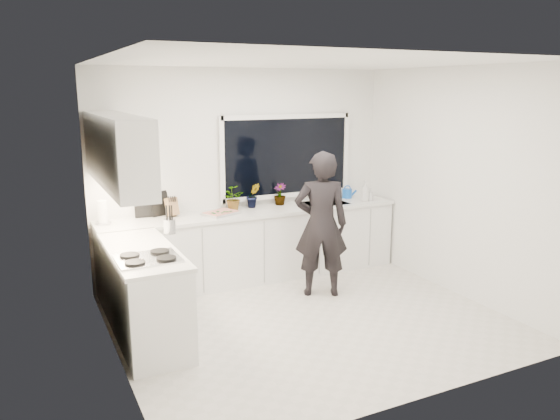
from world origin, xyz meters
TOP-DOWN VIEW (x-y plane):
  - floor at (0.00, 0.00)m, footprint 4.00×3.50m
  - wall_back at (0.00, 1.76)m, footprint 4.00×0.02m
  - wall_left at (-2.01, 0.00)m, footprint 0.02×3.50m
  - wall_right at (2.01, 0.00)m, footprint 0.02×3.50m
  - ceiling at (0.00, 0.00)m, footprint 4.00×3.50m
  - window at (0.60, 1.73)m, footprint 1.80×0.02m
  - base_cabinets_back at (0.00, 1.45)m, footprint 3.92×0.58m
  - base_cabinets_left at (-1.67, 0.35)m, footprint 0.58×1.60m
  - countertop_back at (0.00, 1.44)m, footprint 3.94×0.62m
  - countertop_left at (-1.67, 0.35)m, footprint 0.62×1.60m
  - upper_cabinets at (-1.79, 0.70)m, footprint 0.34×2.10m
  - sink at (1.05, 1.45)m, footprint 0.58×0.42m
  - faucet at (1.05, 1.65)m, footprint 0.03×0.03m
  - stovetop at (-1.69, -0.00)m, footprint 0.56×0.48m
  - person at (0.49, 0.60)m, footprint 0.75×0.64m
  - pizza_tray at (-0.47, 1.42)m, footprint 0.49×0.44m
  - pizza at (-0.47, 1.42)m, footprint 0.45×0.39m
  - watering_can at (1.50, 1.61)m, footprint 0.19×0.19m
  - paper_towel_roll at (-1.85, 1.55)m, footprint 0.14×0.14m
  - knife_block at (-1.03, 1.59)m, footprint 0.15×0.13m
  - utensil_crock at (-1.27, 0.80)m, footprint 0.16×0.16m
  - picture_frame_large at (-1.35, 1.69)m, footprint 0.22×0.04m
  - picture_frame_small at (-1.16, 1.69)m, footprint 0.24×0.12m
  - herb_plants at (-0.02, 1.61)m, footprint 0.97×0.35m
  - soap_bottles at (1.62, 1.30)m, footprint 0.20×0.12m

SIDE VIEW (x-z plane):
  - floor at x=0.00m, z-range -0.02..0.00m
  - base_cabinets_back at x=0.00m, z-range 0.00..0.88m
  - base_cabinets_left at x=-1.67m, z-range 0.00..0.88m
  - sink at x=1.05m, z-range 0.80..0.94m
  - person at x=0.49m, z-range 0.00..1.74m
  - countertop_back at x=0.00m, z-range 0.88..0.92m
  - countertop_left at x=-1.67m, z-range 0.88..0.92m
  - stovetop at x=-1.69m, z-range 0.92..0.95m
  - pizza_tray at x=-0.47m, z-range 0.92..0.95m
  - pizza at x=-0.47m, z-range 0.95..0.96m
  - watering_can at x=1.50m, z-range 0.92..1.05m
  - utensil_crock at x=-1.27m, z-range 0.92..1.08m
  - faucet at x=1.05m, z-range 0.92..1.14m
  - knife_block at x=-1.03m, z-range 0.92..1.14m
  - soap_bottles at x=1.62m, z-range 0.91..1.19m
  - paper_towel_roll at x=-1.85m, z-range 0.92..1.18m
  - picture_frame_large at x=-1.35m, z-range 0.92..1.20m
  - picture_frame_small at x=-1.16m, z-range 0.92..1.22m
  - herb_plants at x=-0.02m, z-range 0.91..1.23m
  - wall_back at x=0.00m, z-range 0.00..2.70m
  - wall_left at x=-2.01m, z-range 0.00..2.70m
  - wall_right at x=2.01m, z-range 0.00..2.70m
  - window at x=0.60m, z-range 1.05..2.05m
  - upper_cabinets at x=-1.79m, z-range 1.50..2.20m
  - ceiling at x=0.00m, z-range 2.70..2.72m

